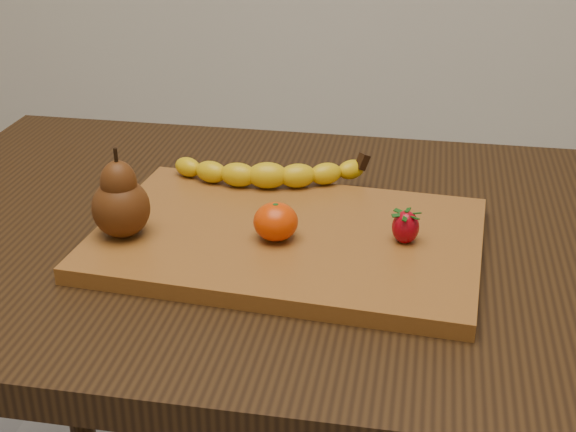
% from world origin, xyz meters
% --- Properties ---
extents(table, '(1.00, 0.70, 0.76)m').
position_xyz_m(table, '(0.00, 0.00, 0.66)').
color(table, black).
rests_on(table, ground).
extents(cutting_board, '(0.47, 0.33, 0.02)m').
position_xyz_m(cutting_board, '(0.04, -0.04, 0.77)').
color(cutting_board, brown).
rests_on(cutting_board, table).
extents(banana, '(0.23, 0.09, 0.03)m').
position_xyz_m(banana, '(-0.01, 0.08, 0.80)').
color(banana, '#E1B90A').
rests_on(banana, cutting_board).
extents(pear, '(0.09, 0.09, 0.11)m').
position_xyz_m(pear, '(-0.15, -0.09, 0.83)').
color(pear, '#4F260C').
rests_on(pear, cutting_board).
extents(mandarin, '(0.06, 0.06, 0.04)m').
position_xyz_m(mandarin, '(0.03, -0.07, 0.80)').
color(mandarin, '#D23702').
rests_on(mandarin, cutting_board).
extents(strawberry, '(0.04, 0.04, 0.04)m').
position_xyz_m(strawberry, '(0.17, -0.05, 0.80)').
color(strawberry, '#9A0411').
rests_on(strawberry, cutting_board).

